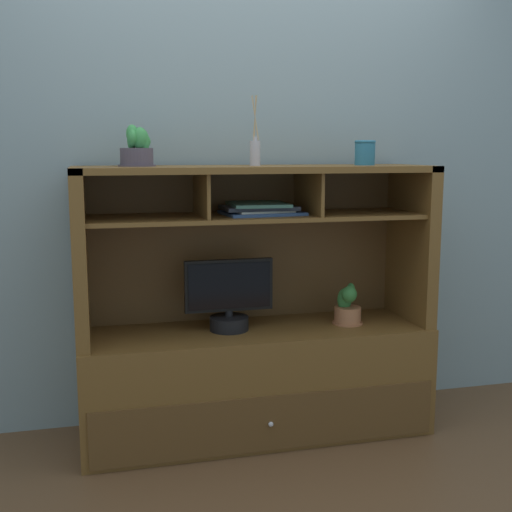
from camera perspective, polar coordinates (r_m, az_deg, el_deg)
floor_plane at (r=3.37m, az=-0.00°, el=-15.27°), size 6.00×6.00×0.02m
back_wall at (r=3.35m, az=-1.23°, el=9.42°), size 6.00×0.02×2.80m
media_console at (r=3.23m, az=-0.03°, el=-8.41°), size 1.69×0.55×1.32m
tv_monitor at (r=3.12m, az=-2.38°, el=-3.95°), size 0.43×0.19×0.35m
potted_orchid at (r=3.28m, az=8.06°, el=-4.55°), size 0.15×0.15×0.21m
magazine_stack_left at (r=3.09m, az=0.32°, el=4.18°), size 0.39×0.31×0.06m
diffuser_bottle at (r=3.09m, az=-0.08°, el=9.16°), size 0.05×0.05×0.33m
potted_succulent at (r=3.01m, az=-10.40°, el=9.29°), size 0.17×0.17×0.19m
ceramic_vase at (r=3.25m, az=9.53°, el=8.97°), size 0.10×0.10×0.12m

